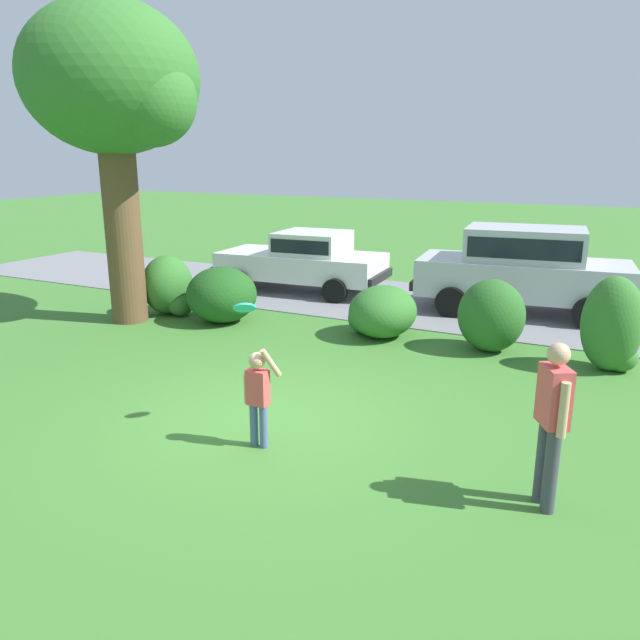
{
  "coord_description": "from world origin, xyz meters",
  "views": [
    {
      "loc": [
        4.09,
        -6.48,
        3.47
      ],
      "look_at": [
        0.17,
        1.33,
        1.1
      ],
      "focal_mm": 34.48,
      "sensor_mm": 36.0,
      "label": 1
    }
  ],
  "objects_px": {
    "child_thrower": "(258,391)",
    "frisbee": "(244,308)",
    "parked_suv": "(523,266)",
    "adult_onlooker": "(552,417)",
    "oak_tree_large": "(117,90)",
    "parked_sedan": "(305,259)"
  },
  "relations": [
    {
      "from": "child_thrower",
      "to": "frisbee",
      "type": "distance_m",
      "value": 1.08
    },
    {
      "from": "parked_suv",
      "to": "adult_onlooker",
      "type": "xyz_separation_m",
      "value": [
        1.55,
        -8.03,
        -0.09
      ]
    },
    {
      "from": "oak_tree_large",
      "to": "frisbee",
      "type": "xyz_separation_m",
      "value": [
        5.13,
        -3.43,
        -3.06
      ]
    },
    {
      "from": "oak_tree_large",
      "to": "child_thrower",
      "type": "height_order",
      "value": "oak_tree_large"
    },
    {
      "from": "child_thrower",
      "to": "parked_sedan",
      "type": "bearing_deg",
      "value": 114.41
    },
    {
      "from": "oak_tree_large",
      "to": "child_thrower",
      "type": "xyz_separation_m",
      "value": [
        5.56,
        -3.84,
        -3.96
      ]
    },
    {
      "from": "parked_sedan",
      "to": "adult_onlooker",
      "type": "distance_m",
      "value": 10.49
    },
    {
      "from": "parked_suv",
      "to": "oak_tree_large",
      "type": "bearing_deg",
      "value": -149.19
    },
    {
      "from": "frisbee",
      "to": "parked_suv",
      "type": "bearing_deg",
      "value": 74.36
    },
    {
      "from": "oak_tree_large",
      "to": "parked_suv",
      "type": "xyz_separation_m",
      "value": [
        7.31,
        4.36,
        -3.6
      ]
    },
    {
      "from": "parked_sedan",
      "to": "parked_suv",
      "type": "relative_size",
      "value": 0.93
    },
    {
      "from": "parked_suv",
      "to": "child_thrower",
      "type": "distance_m",
      "value": 8.39
    },
    {
      "from": "parked_suv",
      "to": "child_thrower",
      "type": "xyz_separation_m",
      "value": [
        -1.75,
        -8.2,
        -0.36
      ]
    },
    {
      "from": "oak_tree_large",
      "to": "parked_suv",
      "type": "height_order",
      "value": "oak_tree_large"
    },
    {
      "from": "child_thrower",
      "to": "frisbee",
      "type": "xyz_separation_m",
      "value": [
        -0.43,
        0.41,
        0.9
      ]
    },
    {
      "from": "parked_sedan",
      "to": "child_thrower",
      "type": "xyz_separation_m",
      "value": [
        3.64,
        -8.03,
        -0.13
      ]
    },
    {
      "from": "oak_tree_large",
      "to": "adult_onlooker",
      "type": "distance_m",
      "value": 10.27
    },
    {
      "from": "child_thrower",
      "to": "parked_suv",
      "type": "bearing_deg",
      "value": 77.97
    },
    {
      "from": "child_thrower",
      "to": "oak_tree_large",
      "type": "bearing_deg",
      "value": 145.34
    },
    {
      "from": "frisbee",
      "to": "adult_onlooker",
      "type": "xyz_separation_m",
      "value": [
        3.72,
        -0.25,
        -0.63
      ]
    },
    {
      "from": "parked_suv",
      "to": "frisbee",
      "type": "relative_size",
      "value": 15.32
    },
    {
      "from": "frisbee",
      "to": "oak_tree_large",
      "type": "bearing_deg",
      "value": 146.21
    }
  ]
}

